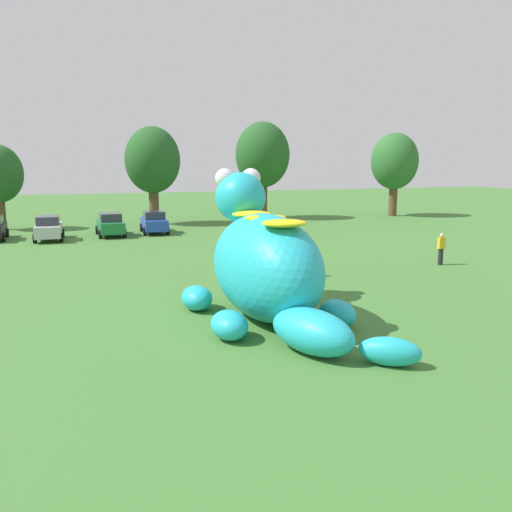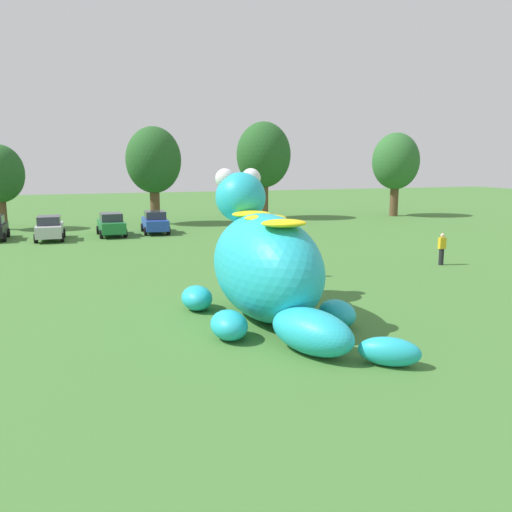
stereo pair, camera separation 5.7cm
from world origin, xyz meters
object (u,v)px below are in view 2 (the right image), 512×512
car_green (111,224)px  car_blue (155,222)px  spectator_mid_field (300,259)px  car_silver (50,228)px  spectator_near_inflatable (442,249)px  giant_inflatable_creature (266,265)px

car_green → car_blue: bearing=8.8°
car_blue → spectator_mid_field: car_blue is taller
car_silver → spectator_near_inflatable: car_silver is taller
car_silver → car_blue: 7.72m
car_blue → spectator_near_inflatable: bearing=-55.5°
giant_inflatable_creature → car_blue: (-0.19, 24.24, -1.04)m
car_blue → spectator_near_inflatable: car_blue is taller
giant_inflatable_creature → car_silver: size_ratio=2.43×
car_silver → spectator_near_inflatable: size_ratio=2.42×
car_green → spectator_mid_field: car_green is taller
giant_inflatable_creature → car_green: size_ratio=2.42×
car_green → car_blue: size_ratio=1.00×
spectator_near_inflatable → car_silver: bearing=140.1°
car_green → giant_inflatable_creature: bearing=-81.6°
car_green → spectator_mid_field: size_ratio=2.43×
car_green → spectator_mid_field: bearing=-67.5°
car_green → spectator_mid_field: (7.44, -17.93, -0.01)m
car_blue → car_silver: bearing=-170.0°
giant_inflatable_creature → spectator_mid_field: 7.08m
giant_inflatable_creature → spectator_near_inflatable: giant_inflatable_creature is taller
car_silver → car_blue: (7.61, 1.34, 0.00)m
giant_inflatable_creature → spectator_near_inflatable: size_ratio=5.88×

